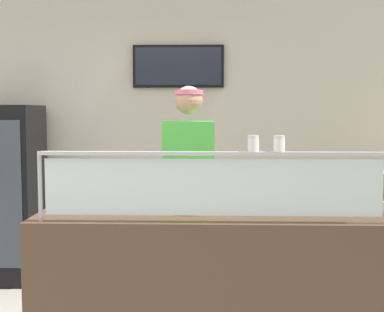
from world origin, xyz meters
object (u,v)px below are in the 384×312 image
Objects in this scene: parmesan_shaker at (253,145)px; drink_fridge at (2,193)px; pepper_flake_shaker at (279,145)px; pizza_tray at (193,207)px; pizza_server at (188,204)px; worker_figure at (189,187)px.

drink_fridge reaches higher than parmesan_shaker.
drink_fridge reaches higher than pepper_flake_shaker.
parmesan_shaker reaches higher than pizza_tray.
pizza_server is at bearing 135.57° from parmesan_shaker.
pizza_tray is 1.55× the size of pizza_server.
pepper_flake_shaker is 0.05× the size of worker_figure.
worker_figure is (-0.04, 0.59, 0.04)m from pizza_tray.
pizza_server is at bearing -88.65° from worker_figure.
pizza_server is 0.17× the size of drink_fridge.
drink_fridge is (-1.82, 1.49, -0.15)m from pizza_tray.
pepper_flake_shaker reaches higher than pizza_server.
drink_fridge is at bearing 140.64° from pizza_tray.
worker_figure is at bearing 94.17° from pizza_tray.
parmesan_shaker is 0.06× the size of drink_fridge.
pizza_tray is 0.27× the size of drink_fridge.
pizza_tray is 0.04m from pizza_server.
pizza_server is at bearing -145.30° from pizza_tray.
parmesan_shaker reaches higher than pizza_server.
drink_fridge is (-1.78, 0.90, -0.19)m from worker_figure.
pizza_tray is at bearing 39.31° from pizza_server.
pepper_flake_shaker is at bearing -61.48° from worker_figure.
worker_figure is at bearing 111.72° from parmesan_shaker.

